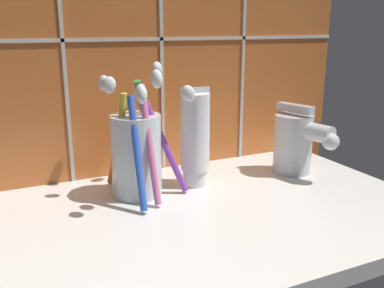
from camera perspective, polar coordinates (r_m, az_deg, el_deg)
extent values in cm
cube|color=silver|center=(54.61, 1.58, -9.70)|extent=(57.52, 35.84, 2.00)
cube|color=beige|center=(65.34, -5.31, 13.76)|extent=(67.52, 0.24, 0.50)
cylinder|color=silver|center=(57.55, -7.41, -1.54)|extent=(6.70, 6.70, 11.00)
cylinder|color=purple|center=(57.20, -3.52, -0.40)|extent=(5.87, 3.46, 12.74)
ellipsoid|color=white|center=(55.51, -0.48, 6.76)|extent=(2.74, 2.22, 2.69)
cylinder|color=green|center=(59.64, -5.85, 1.48)|extent=(4.85, 3.81, 15.19)
ellipsoid|color=white|center=(60.24, -4.67, 9.88)|extent=(2.59, 2.36, 2.59)
cylinder|color=orange|center=(59.73, -9.90, 0.52)|extent=(3.01, 4.59, 13.51)
ellipsoid|color=white|center=(59.88, -11.72, 7.97)|extent=(2.20, 2.59, 2.58)
cylinder|color=yellow|center=(56.59, -9.63, -0.16)|extent=(2.67, 1.70, 13.66)
ellipsoid|color=white|center=(55.10, -10.98, 7.72)|extent=(2.27, 1.88, 2.39)
cylinder|color=blue|center=(53.10, -7.31, -1.18)|extent=(1.34, 6.07, 13.76)
ellipsoid|color=white|center=(48.56, -6.78, 6.65)|extent=(1.47, 2.46, 2.66)
cylinder|color=pink|center=(54.05, -5.67, -0.07)|extent=(1.46, 5.01, 15.05)
ellipsoid|color=white|center=(50.35, -4.74, 8.64)|extent=(1.55, 2.35, 2.57)
cylinder|color=white|center=(61.93, 0.40, -4.36)|extent=(3.49, 3.49, 2.40)
cylinder|color=white|center=(59.99, 0.42, 1.63)|extent=(4.11, 4.11, 10.92)
cube|color=silver|center=(58.85, 0.43, 7.18)|extent=(4.31, 0.36, 0.80)
cylinder|color=silver|center=(68.01, 13.30, 0.03)|extent=(5.87, 5.87, 9.14)
cylinder|color=silver|center=(65.60, 15.70, 1.61)|extent=(4.26, 6.93, 2.64)
sphere|color=silver|center=(64.14, 18.02, 0.30)|extent=(2.46, 2.46, 2.46)
cube|color=silver|center=(66.77, 13.60, 4.64)|extent=(2.94, 6.16, 1.20)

